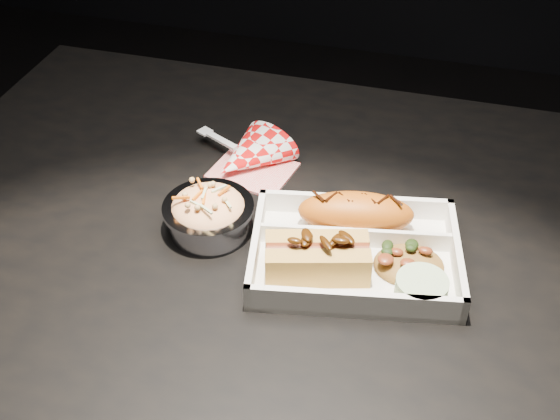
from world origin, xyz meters
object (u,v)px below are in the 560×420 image
object	(u,v)px
hotdog	(317,256)
foil_coleslaw_cup	(209,212)
food_tray	(354,256)
dining_table	(323,290)
napkin_fork	(248,157)
fried_pastry	(356,213)

from	to	relation	value
hotdog	foil_coleslaw_cup	size ratio (longest dim) A/B	1.15
food_tray	hotdog	bearing A→B (deg)	-149.23
dining_table	foil_coleslaw_cup	xyz separation A→B (m)	(-0.15, -0.02, 0.12)
food_tray	napkin_fork	distance (m)	0.24
hotdog	foil_coleslaw_cup	distance (m)	0.16
food_tray	hotdog	distance (m)	0.06
dining_table	hotdog	xyz separation A→B (m)	(0.00, -0.06, 0.12)
fried_pastry	hotdog	world-z (taller)	hotdog
fried_pastry	foil_coleslaw_cup	distance (m)	0.19
dining_table	fried_pastry	bearing A→B (deg)	37.04
food_tray	napkin_fork	bearing A→B (deg)	129.30
fried_pastry	foil_coleslaw_cup	xyz separation A→B (m)	(-0.18, -0.04, -0.00)
food_tray	hotdog	world-z (taller)	hotdog
dining_table	foil_coleslaw_cup	world-z (taller)	foil_coleslaw_cup
foil_coleslaw_cup	dining_table	bearing A→B (deg)	7.69
napkin_fork	dining_table	bearing A→B (deg)	-14.47
foil_coleslaw_cup	food_tray	bearing A→B (deg)	-2.99
dining_table	napkin_fork	bearing A→B (deg)	138.70
dining_table	food_tray	size ratio (longest dim) A/B	4.30
foil_coleslaw_cup	fried_pastry	bearing A→B (deg)	13.70
dining_table	food_tray	world-z (taller)	food_tray
fried_pastry	napkin_fork	size ratio (longest dim) A/B	0.89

